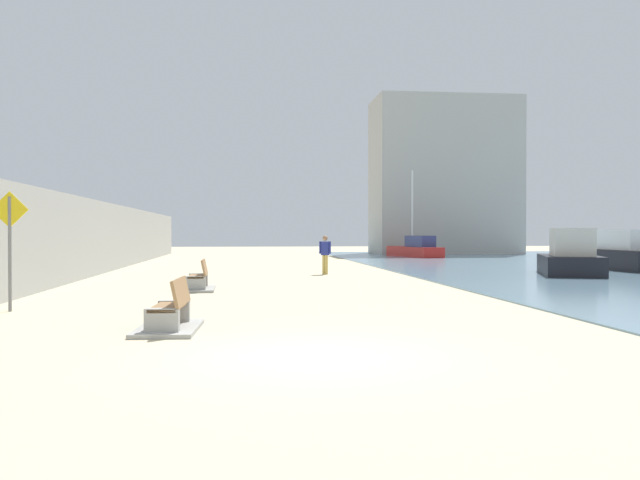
% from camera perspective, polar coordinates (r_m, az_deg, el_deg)
% --- Properties ---
extents(ground_plane, '(120.00, 120.00, 0.00)m').
position_cam_1_polar(ground_plane, '(27.96, -4.58, -3.12)').
color(ground_plane, '#C6B793').
extents(seawall, '(0.80, 64.00, 3.21)m').
position_cam_1_polar(seawall, '(28.64, -19.76, 0.15)').
color(seawall, '#9E9E99').
rests_on(seawall, ground).
extents(bench_near, '(1.21, 2.16, 0.98)m').
position_cam_1_polar(bench_near, '(12.97, -12.55, -6.45)').
color(bench_near, '#9E9E99').
rests_on(bench_near, ground).
extents(bench_far, '(1.12, 2.11, 0.98)m').
position_cam_1_polar(bench_far, '(21.77, -10.25, -3.58)').
color(bench_far, '#9E9E99').
rests_on(bench_far, ground).
extents(person_walking, '(0.49, 0.30, 1.70)m').
position_cam_1_polar(person_walking, '(29.47, 0.43, -1.00)').
color(person_walking, gold).
rests_on(person_walking, ground).
extents(boat_mid_bay, '(3.72, 5.28, 1.97)m').
position_cam_1_polar(boat_mid_bay, '(30.37, 20.37, -1.45)').
color(boat_mid_bay, black).
rests_on(boat_mid_bay, water_bay).
extents(boat_far_right, '(1.77, 7.95, 1.93)m').
position_cam_1_polar(boat_far_right, '(36.34, 23.35, -1.12)').
color(boat_far_right, black).
rests_on(boat_far_right, water_bay).
extents(boat_nearest, '(2.92, 6.58, 6.44)m').
position_cam_1_polar(boat_nearest, '(50.41, 8.07, -0.73)').
color(boat_nearest, red).
rests_on(boat_nearest, water_bay).
extents(pedestrian_sign, '(0.85, 0.08, 2.79)m').
position_cam_1_polar(pedestrian_sign, '(17.20, -24.71, 0.25)').
color(pedestrian_sign, slate).
rests_on(pedestrian_sign, ground).
extents(harbor_building, '(12.00, 6.00, 13.14)m').
position_cam_1_polar(harbor_building, '(58.64, 10.43, 5.26)').
color(harbor_building, '#ADAAA3').
rests_on(harbor_building, ground).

